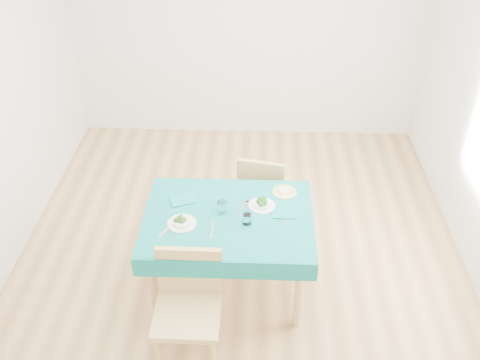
{
  "coord_description": "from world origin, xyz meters",
  "views": [
    {
      "loc": [
        0.13,
        -3.53,
        3.38
      ],
      "look_at": [
        0.0,
        0.0,
        0.85
      ],
      "focal_mm": 40.0,
      "sensor_mm": 36.0,
      "label": 1
    }
  ],
  "objects_px": {
    "bowl_far": "(262,203)",
    "side_plate": "(284,192)",
    "table": "(229,253)",
    "chair_far": "(264,181)",
    "bowl_near": "(182,221)",
    "chair_near": "(186,299)"
  },
  "relations": [
    {
      "from": "chair_near",
      "to": "bowl_far",
      "type": "distance_m",
      "value": 0.99
    },
    {
      "from": "table",
      "to": "chair_far",
      "type": "relative_size",
      "value": 1.25
    },
    {
      "from": "table",
      "to": "side_plate",
      "type": "distance_m",
      "value": 0.67
    },
    {
      "from": "side_plate",
      "to": "bowl_far",
      "type": "bearing_deg",
      "value": -134.25
    },
    {
      "from": "chair_near",
      "to": "bowl_far",
      "type": "bearing_deg",
      "value": 58.68
    },
    {
      "from": "chair_near",
      "to": "bowl_far",
      "type": "height_order",
      "value": "chair_near"
    },
    {
      "from": "chair_far",
      "to": "bowl_near",
      "type": "distance_m",
      "value": 1.14
    },
    {
      "from": "bowl_far",
      "to": "side_plate",
      "type": "bearing_deg",
      "value": 45.75
    },
    {
      "from": "bowl_far",
      "to": "side_plate",
      "type": "distance_m",
      "value": 0.26
    },
    {
      "from": "side_plate",
      "to": "chair_far",
      "type": "bearing_deg",
      "value": 107.87
    },
    {
      "from": "chair_near",
      "to": "bowl_near",
      "type": "relative_size",
      "value": 5.26
    },
    {
      "from": "chair_near",
      "to": "bowl_far",
      "type": "xyz_separation_m",
      "value": [
        0.51,
        0.82,
        0.21
      ]
    },
    {
      "from": "table",
      "to": "bowl_near",
      "type": "relative_size",
      "value": 5.87
    },
    {
      "from": "chair_far",
      "to": "side_plate",
      "type": "xyz_separation_m",
      "value": [
        0.16,
        -0.49,
        0.24
      ]
    },
    {
      "from": "bowl_near",
      "to": "table",
      "type": "bearing_deg",
      "value": 16.22
    },
    {
      "from": "bowl_near",
      "to": "side_plate",
      "type": "relative_size",
      "value": 1.12
    },
    {
      "from": "table",
      "to": "chair_far",
      "type": "height_order",
      "value": "chair_far"
    },
    {
      "from": "table",
      "to": "bowl_far",
      "type": "height_order",
      "value": "bowl_far"
    },
    {
      "from": "chair_far",
      "to": "chair_near",
      "type": "bearing_deg",
      "value": 82.12
    },
    {
      "from": "bowl_near",
      "to": "chair_near",
      "type": "bearing_deg",
      "value": -81.09
    },
    {
      "from": "chair_far",
      "to": "side_plate",
      "type": "relative_size",
      "value": 5.28
    },
    {
      "from": "bowl_far",
      "to": "side_plate",
      "type": "relative_size",
      "value": 1.07
    }
  ]
}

